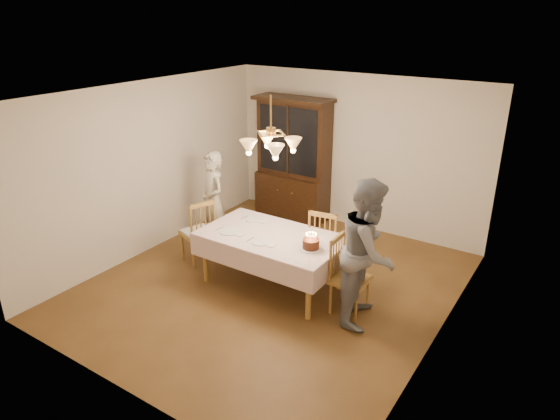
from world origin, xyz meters
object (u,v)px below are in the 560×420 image
Objects in this scene: china_hutch at (293,161)px; chair_far_side at (326,245)px; elderly_woman at (213,200)px; dining_table at (272,240)px; birthday_cake at (311,244)px.

china_hutch reaches higher than chair_far_side.
china_hutch is 1.40× the size of elderly_woman.
china_hutch is 2.16× the size of chair_far_side.
china_hutch is (-1.07, 2.25, 0.36)m from dining_table.
chair_far_side is 0.65× the size of elderly_woman.
china_hutch reaches higher than birthday_cake.
dining_table is 0.88× the size of china_hutch.
chair_far_side is (0.44, 0.71, -0.24)m from dining_table.
chair_far_side is at bearing 104.08° from birthday_cake.
chair_far_side is at bearing 31.63° from elderly_woman.
elderly_woman is (-1.46, 0.54, 0.09)m from dining_table.
dining_table is at bearing -64.53° from china_hutch.
elderly_woman is 2.19m from birthday_cake.
elderly_woman is (-0.39, -1.72, -0.27)m from china_hutch.
elderly_woman is at bearing 159.88° from dining_table.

